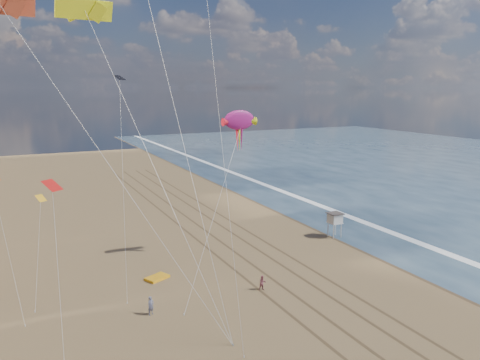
% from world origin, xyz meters
% --- Properties ---
extents(wet_sand, '(260.00, 260.00, 0.00)m').
position_xyz_m(wet_sand, '(19.00, 40.00, 0.00)').
color(wet_sand, '#42301E').
rests_on(wet_sand, ground).
extents(foam, '(260.00, 260.00, 0.00)m').
position_xyz_m(foam, '(23.20, 40.00, 0.00)').
color(foam, white).
rests_on(foam, ground).
extents(tracks, '(7.68, 120.00, 0.01)m').
position_xyz_m(tracks, '(2.55, 30.00, 0.01)').
color(tracks, brown).
rests_on(tracks, ground).
extents(lifeguard_stand, '(1.77, 1.77, 3.20)m').
position_xyz_m(lifeguard_stand, '(15.19, 29.74, 2.46)').
color(lifeguard_stand, silver).
rests_on(lifeguard_stand, ground).
extents(grounded_kite, '(2.65, 2.25, 0.26)m').
position_xyz_m(grounded_kite, '(-9.23, 26.56, 0.13)').
color(grounded_kite, '#FEAA15').
rests_on(grounded_kite, ground).
extents(show_kite, '(7.26, 5.88, 20.99)m').
position_xyz_m(show_kite, '(1.12, 28.87, 15.46)').
color(show_kite, '#A01870').
rests_on(show_kite, ground).
extents(kite_flyer_a, '(0.71, 0.61, 1.65)m').
position_xyz_m(kite_flyer_a, '(-11.81, 19.40, 0.82)').
color(kite_flyer_a, slate).
rests_on(kite_flyer_a, ground).
extents(kite_flyer_b, '(0.77, 0.63, 1.46)m').
position_xyz_m(kite_flyer_b, '(-0.94, 19.58, 0.73)').
color(kite_flyer_b, '#954C56').
rests_on(kite_flyer_b, ground).
extents(small_kites, '(17.74, 20.25, 19.16)m').
position_xyz_m(small_kites, '(-16.03, 24.46, 16.06)').
color(small_kites, '#D95512').
rests_on(small_kites, ground).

